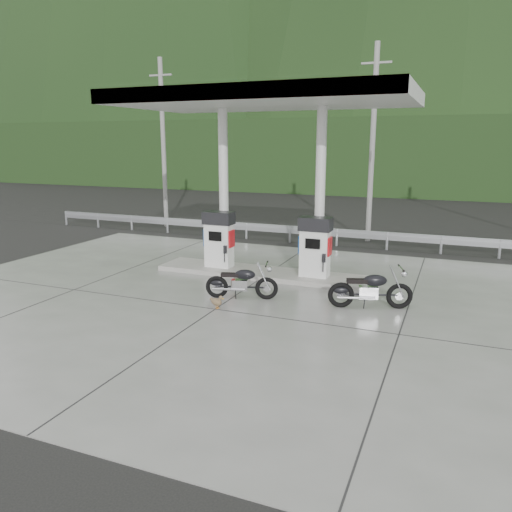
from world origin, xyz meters
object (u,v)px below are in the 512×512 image
at_px(gas_pump_right, 315,247).
at_px(duck, 216,302).
at_px(motorcycle_left, 242,283).
at_px(gas_pump_left, 219,239).
at_px(motorcycle_right, 370,290).

xyz_separation_m(gas_pump_right, duck, (-1.61, -3.40, -0.90)).
bearing_deg(motorcycle_left, gas_pump_right, 45.08).
xyz_separation_m(gas_pump_left, motorcycle_right, (5.19, -1.91, -0.58)).
relative_size(gas_pump_right, motorcycle_right, 0.91).
xyz_separation_m(motorcycle_right, duck, (-3.60, -1.49, -0.32)).
height_order(gas_pump_right, duck, gas_pump_right).
bearing_deg(motorcycle_right, duck, -175.95).
bearing_deg(duck, gas_pump_right, 86.12).
relative_size(gas_pump_left, motorcycle_left, 0.98).
bearing_deg(motorcycle_left, duck, -121.27).
bearing_deg(duck, motorcycle_left, 96.11).
height_order(gas_pump_left, duck, gas_pump_left).
distance_m(gas_pump_right, motorcycle_right, 2.82).
bearing_deg(gas_pump_left, motorcycle_right, -20.23).
bearing_deg(motorcycle_left, gas_pump_left, 111.62).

